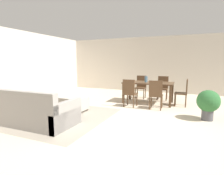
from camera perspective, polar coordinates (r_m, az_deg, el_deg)
ground_plane at (r=4.66m, az=1.16°, el=-10.47°), size 10.80×10.80×0.00m
wall_back at (r=9.26m, az=12.82°, el=7.00°), size 9.00×0.12×2.70m
wall_left at (r=7.68m, az=-30.35°, el=5.95°), size 0.12×11.00×2.70m
area_rug at (r=5.34m, az=-17.97°, el=-8.41°), size 3.00×2.80×0.01m
couch at (r=4.84m, az=-24.30°, el=-6.96°), size 2.19×0.99×0.86m
ottoman_table at (r=5.72m, az=-13.22°, el=-4.69°), size 1.09×0.54×0.43m
dining_table at (r=6.67m, az=11.30°, el=0.89°), size 1.73×0.91×0.76m
dining_chair_near_left at (r=5.98m, az=5.54°, el=-1.26°), size 0.42×0.42×0.92m
dining_chair_near_right at (r=5.80m, az=13.59°, el=-1.74°), size 0.42×0.42×0.92m
dining_chair_far_left at (r=7.60m, az=9.10°, el=0.65°), size 0.41×0.41×0.92m
dining_chair_far_right at (r=7.46m, az=15.60°, el=0.32°), size 0.41×0.41×0.92m
dining_chair_head_east at (r=6.53m, az=21.53°, el=-1.00°), size 0.40×0.40×0.92m
vase_centerpiece at (r=6.66m, az=10.62°, el=2.58°), size 0.10×0.10×0.21m
potted_plant at (r=5.23m, az=27.93°, el=-4.17°), size 0.56×0.56×0.78m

